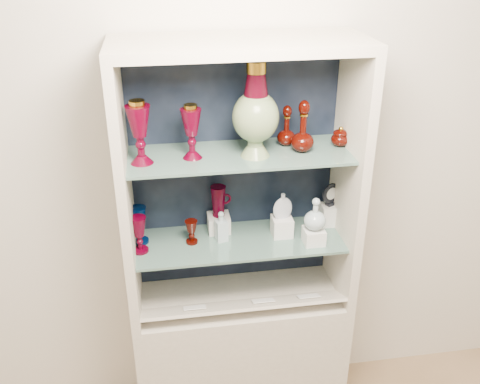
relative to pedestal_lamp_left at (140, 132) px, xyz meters
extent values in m
cube|color=silver|center=(0.40, 0.24, -0.20)|extent=(3.50, 0.02, 2.80)
cube|color=beige|center=(0.40, 0.02, -1.22)|extent=(1.00, 0.40, 0.75)
cube|color=black|center=(0.40, 0.21, -0.27)|extent=(0.98, 0.02, 1.15)
cube|color=beige|center=(-0.08, 0.02, -0.27)|extent=(0.04, 0.40, 1.15)
cube|color=beige|center=(0.88, 0.02, -0.27)|extent=(0.04, 0.40, 1.15)
cube|color=beige|center=(0.40, 0.02, 0.32)|extent=(1.00, 0.40, 0.04)
cube|color=slate|center=(0.40, 0.04, -0.55)|extent=(0.92, 0.34, 0.01)
cube|color=slate|center=(0.40, 0.04, -0.13)|extent=(0.92, 0.34, 0.01)
cube|color=beige|center=(0.40, -0.09, -0.82)|extent=(0.92, 0.17, 0.09)
cube|color=white|center=(0.18, -0.09, -0.80)|extent=(0.10, 0.06, 0.03)
cube|color=white|center=(0.70, -0.09, -0.80)|extent=(0.10, 0.06, 0.03)
cube|color=white|center=(0.49, -0.09, -0.80)|extent=(0.10, 0.06, 0.03)
cube|color=silver|center=(0.32, 0.13, -0.51)|extent=(0.10, 0.10, 0.08)
cube|color=silver|center=(0.60, 0.05, -0.50)|extent=(0.09, 0.09, 0.09)
cube|color=silver|center=(0.72, -0.04, -0.51)|extent=(0.09, 0.09, 0.07)
cube|color=silver|center=(0.84, 0.11, -0.50)|extent=(0.08, 0.08, 0.10)
camera|label=1|loc=(0.08, -2.00, 0.73)|focal=40.00mm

